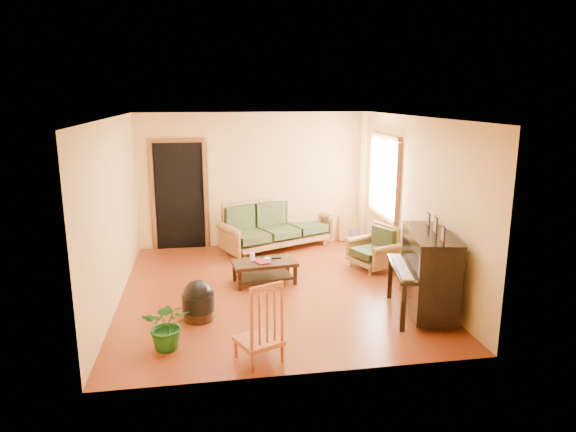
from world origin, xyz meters
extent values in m
plane|color=#5E200C|center=(0.00, 0.00, 0.00)|extent=(5.00, 5.00, 0.00)
cube|color=black|center=(-1.45, 2.48, 1.02)|extent=(1.08, 0.16, 2.05)
cube|color=white|center=(2.21, 1.30, 1.50)|extent=(0.12, 1.36, 1.46)
cube|color=brown|center=(0.39, 2.12, 0.47)|extent=(2.36, 1.73, 0.93)
cube|color=black|center=(-0.08, 0.29, 0.18)|extent=(1.05, 0.66, 0.36)
cube|color=brown|center=(1.82, 0.69, 0.37)|extent=(0.94, 0.96, 0.75)
cube|color=black|center=(1.96, -1.24, 0.57)|extent=(1.02, 1.43, 1.14)
cylinder|color=black|center=(-1.11, -0.92, 0.20)|extent=(0.50, 0.50, 0.41)
cube|color=#94411B|center=(-0.43, -2.12, 0.48)|extent=(0.60, 0.63, 0.95)
cube|color=#BC903E|center=(1.91, 2.40, 0.27)|extent=(0.41, 0.12, 0.54)
cylinder|color=#3546A1|center=(2.00, 2.33, 0.13)|extent=(0.21, 0.21, 0.26)
imported|color=#175218|center=(-1.45, -1.69, 0.30)|extent=(0.60, 0.53, 0.61)
imported|color=maroon|center=(-0.21, 0.21, 0.37)|extent=(0.25, 0.29, 0.02)
cylinder|color=silver|center=(-0.27, 0.35, 0.43)|extent=(0.08, 0.08, 0.13)
cylinder|color=white|center=(-0.04, 0.25, 0.39)|extent=(0.13, 0.13, 0.06)
cube|color=black|center=(0.12, 0.41, 0.37)|extent=(0.16, 0.04, 0.02)
camera|label=1|loc=(-0.96, -7.36, 2.90)|focal=32.00mm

